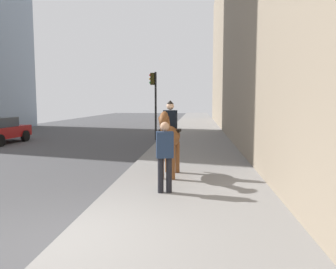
# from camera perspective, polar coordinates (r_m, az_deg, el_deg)

# --- Properties ---
(sidewalk_slab) EXTENTS (120.00, 4.09, 0.12)m
(sidewalk_slab) POSITION_cam_1_polar(r_m,az_deg,el_deg) (5.31, 2.78, -19.14)
(sidewalk_slab) COLOR slate
(sidewalk_slab) RESTS_ON ground
(mounted_horse_near) EXTENTS (2.15, 0.68, 2.21)m
(mounted_horse_near) POSITION_cam_1_polar(r_m,az_deg,el_deg) (9.43, 0.26, -0.14)
(mounted_horse_near) COLOR brown
(mounted_horse_near) RESTS_ON sidewalk_slab
(pedestrian_greeting) EXTENTS (0.33, 0.44, 1.70)m
(pedestrian_greeting) POSITION_cam_1_polar(r_m,az_deg,el_deg) (7.74, -0.57, -3.14)
(pedestrian_greeting) COLOR black
(pedestrian_greeting) RESTS_ON sidewalk_slab
(traffic_light_near_curb) EXTENTS (0.20, 0.44, 4.03)m
(traffic_light_near_curb) POSITION_cam_1_polar(r_m,az_deg,el_deg) (19.44, -2.43, 6.94)
(traffic_light_near_curb) COLOR black
(traffic_light_near_curb) RESTS_ON ground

